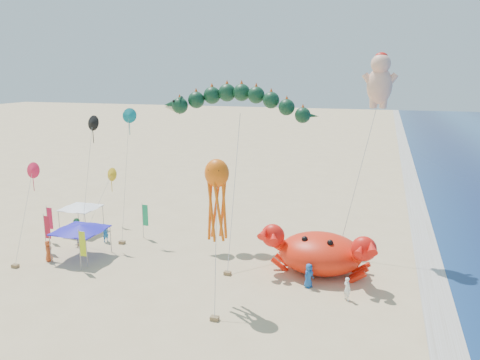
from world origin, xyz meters
name	(u,v)px	position (x,y,z in m)	size (l,w,h in m)	color
ground	(258,275)	(0.00, 0.00, 0.00)	(320.00, 320.00, 0.00)	#D1B784
foam_strip	(437,298)	(12.00, 0.00, 0.01)	(320.00, 320.00, 0.00)	silver
crab_inflatable	(320,252)	(4.14, 1.81, 1.59)	(8.21, 5.66, 3.60)	red
dragon_kite	(238,106)	(-3.61, 6.67, 11.57)	(12.65, 9.27, 12.95)	black
cherub_kite	(380,79)	(7.43, 8.09, 13.77)	(3.50, 4.04, 15.81)	#FFBD9B
octopus_kite	(217,194)	(-1.61, -4.11, 7.00)	(1.77, 3.61, 9.19)	#FF660D
canopy_blue	(80,228)	(-14.26, -0.79, 2.44)	(3.83, 3.83, 2.71)	gray
canopy_white	(81,206)	(-17.99, 4.50, 2.44)	(3.30, 3.30, 2.71)	gray
feather_flags	(82,226)	(-15.14, 0.60, 2.01)	(7.96, 7.66, 3.20)	gray
beachgoers	(122,243)	(-11.60, 0.83, 0.86)	(24.88, 6.42, 1.88)	#CA4D20
small_kites	(92,156)	(-15.84, 3.68, 7.27)	(6.94, 11.42, 11.36)	gold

